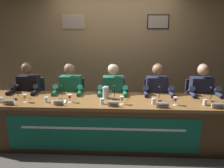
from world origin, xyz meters
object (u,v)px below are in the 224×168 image
(chair_far_left, at_px, (33,103))
(panelist_far_left, at_px, (27,92))
(conference_table, at_px, (111,116))
(juice_glass_left, at_px, (70,97))
(water_cup_center, at_px, (102,102))
(nameplate_right, at_px, (162,105))
(microphone_left, at_px, (61,95))
(nameplate_far_left, at_px, (9,102))
(panelist_center, at_px, (113,93))
(panelist_right, at_px, (157,94))
(water_cup_far_left, at_px, (1,100))
(microphone_center, at_px, (114,95))
(juice_glass_center, at_px, (122,99))
(water_cup_right, at_px, (154,101))
(chair_right, at_px, (155,105))
(juice_glass_far_left, at_px, (25,97))
(nameplate_center, at_px, (113,104))
(microphone_far_left, at_px, (16,95))
(water_cup_left, at_px, (47,100))
(nameplate_left, at_px, (59,102))
(document_stack_left, at_px, (59,102))
(panelist_far_right, at_px, (202,95))
(chair_center, at_px, (114,104))
(panelist_left, at_px, (70,93))
(chair_left, at_px, (73,104))
(nameplate_far_right, at_px, (218,106))
(water_cup_far_right, at_px, (205,103))
(water_pitcher_central, at_px, (106,93))
(juice_glass_right, at_px, (175,99))
(microphone_far_right, at_px, (212,97))

(chair_far_left, distance_m, panelist_far_left, 0.34)
(conference_table, xyz_separation_m, juice_glass_left, (-0.63, -0.04, 0.31))
(water_cup_center, height_order, nameplate_right, water_cup_center)
(microphone_left, bearing_deg, nameplate_far_left, -158.56)
(panelist_center, bearing_deg, panelist_right, 0.00)
(water_cup_far_left, distance_m, microphone_center, 1.70)
(water_cup_center, bearing_deg, juice_glass_center, 1.14)
(water_cup_center, bearing_deg, microphone_left, 164.68)
(panelist_right, distance_m, water_cup_right, 0.58)
(chair_right, bearing_deg, juice_glass_far_left, -159.16)
(chair_right, height_order, water_cup_right, chair_right)
(nameplate_center, distance_m, panelist_right, 1.01)
(microphone_far_left, height_order, water_cup_left, microphone_far_left)
(nameplate_left, bearing_deg, document_stack_left, 104.62)
(juice_glass_left, relative_size, panelist_right, 0.10)
(water_cup_right, bearing_deg, microphone_far_left, 176.95)
(juice_glass_left, xyz_separation_m, microphone_center, (0.67, 0.14, -0.01))
(panelist_far_left, xyz_separation_m, microphone_center, (1.56, -0.42, 0.09))
(juice_glass_center, xyz_separation_m, panelist_far_right, (1.37, 0.61, -0.11))
(microphone_center, distance_m, panelist_right, 0.84)
(chair_center, bearing_deg, conference_table, -90.32)
(panelist_far_left, relative_size, juice_glass_left, 10.02)
(nameplate_far_left, distance_m, panelist_far_right, 3.10)
(panelist_left, xyz_separation_m, panelist_right, (1.52, 0.00, 0.00))
(water_cup_left, relative_size, panelist_right, 0.07)
(chair_far_left, relative_size, chair_left, 1.00)
(panelist_left, bearing_deg, water_cup_right, -22.06)
(nameplate_left, height_order, panelist_far_right, panelist_far_right)
(nameplate_far_left, xyz_separation_m, microphone_center, (1.53, 0.28, 0.03))
(nameplate_far_left, bearing_deg, water_cup_left, 13.51)
(nameplate_left, xyz_separation_m, document_stack_left, (-0.03, 0.12, -0.03))
(juice_glass_left, bearing_deg, panelist_right, 21.82)
(panelist_center, bearing_deg, nameplate_center, -87.27)
(water_cup_center, relative_size, nameplate_right, 0.47)
(juice_glass_left, distance_m, nameplate_far_right, 2.13)
(water_cup_far_right, height_order, water_pitcher_central, water_pitcher_central)
(juice_glass_far_left, bearing_deg, panelist_right, 15.84)
(conference_table, bearing_deg, panelist_far_right, 18.60)
(juice_glass_right, height_order, microphone_far_right, microphone_far_right)
(panelist_far_left, bearing_deg, chair_far_left, 90.00)
(nameplate_far_left, distance_m, chair_right, 2.45)
(juice_glass_center, distance_m, water_cup_far_right, 1.21)
(microphone_center, bearing_deg, panelist_right, 30.29)
(nameplate_far_right, relative_size, document_stack_left, 0.77)
(microphone_far_left, xyz_separation_m, chair_left, (0.75, 0.65, -0.37))
(chair_center, distance_m, microphone_far_right, 1.69)
(nameplate_left, relative_size, panelist_far_right, 0.12)
(juice_glass_right, height_order, document_stack_left, juice_glass_right)
(chair_center, distance_m, juice_glass_right, 1.28)
(panelist_far_left, relative_size, nameplate_right, 6.82)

